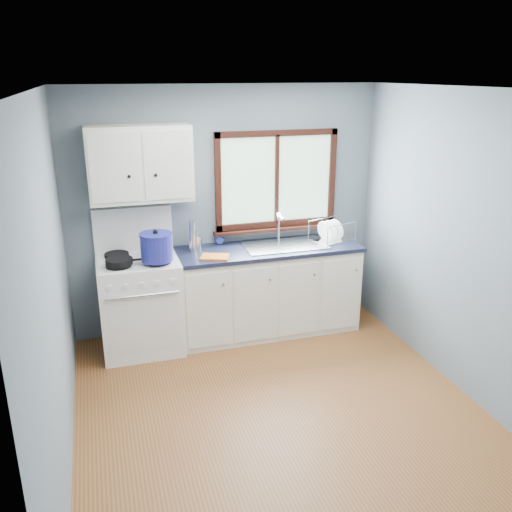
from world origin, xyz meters
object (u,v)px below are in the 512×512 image
object	(u,v)px
sink	(285,251)
utensil_crock	(196,242)
gas_range	(140,302)
skillet	(119,261)
stockpot	(156,247)
dish_rack	(331,235)
base_cabinets	(268,294)
thermos	(192,236)

from	to	relation	value
sink	utensil_crock	world-z (taller)	utensil_crock
gas_range	utensil_crock	world-z (taller)	gas_range
skillet	utensil_crock	bearing A→B (deg)	24.08
skillet	stockpot	size ratio (longest dim) A/B	1.11
sink	skillet	size ratio (longest dim) A/B	2.30
stockpot	skillet	bearing A→B (deg)	179.82
dish_rack	base_cabinets	bearing A→B (deg)	165.32
sink	dish_rack	world-z (taller)	sink
thermos	skillet	bearing A→B (deg)	-158.95
gas_range	dish_rack	size ratio (longest dim) A/B	2.73
gas_range	stockpot	distance (m)	0.65
dish_rack	skillet	bearing A→B (deg)	167.51
gas_range	skillet	world-z (taller)	gas_range
gas_range	base_cabinets	bearing A→B (deg)	0.82
gas_range	thermos	world-z (taller)	gas_range
base_cabinets	skillet	distance (m)	1.59
dish_rack	utensil_crock	bearing A→B (deg)	157.11
utensil_crock	thermos	world-z (taller)	utensil_crock
skillet	dish_rack	world-z (taller)	dish_rack
stockpot	utensil_crock	world-z (taller)	utensil_crock
skillet	thermos	xyz separation A→B (m)	(0.72, 0.28, 0.09)
skillet	thermos	distance (m)	0.78
stockpot	dish_rack	size ratio (longest dim) A/B	0.66
skillet	thermos	size ratio (longest dim) A/B	1.15
gas_range	base_cabinets	distance (m)	1.31
stockpot	thermos	bearing A→B (deg)	35.99
stockpot	base_cabinets	bearing A→B (deg)	9.66
base_cabinets	stockpot	size ratio (longest dim) A/B	5.63
base_cabinets	utensil_crock	bearing A→B (deg)	167.82
utensil_crock	dish_rack	bearing A→B (deg)	-4.01
sink	dish_rack	bearing A→B (deg)	5.65
sink	base_cabinets	bearing A→B (deg)	179.87
dish_rack	thermos	bearing A→B (deg)	159.89
gas_range	dish_rack	distance (m)	2.08
base_cabinets	sink	xyz separation A→B (m)	(0.18, -0.00, 0.45)
sink	stockpot	distance (m)	1.35
base_cabinets	dish_rack	xyz separation A→B (m)	(0.72, 0.05, 0.57)
gas_range	sink	world-z (taller)	gas_range
base_cabinets	skillet	world-z (taller)	skillet
skillet	utensil_crock	xyz separation A→B (m)	(0.77, 0.34, 0.01)
stockpot	thermos	xyz separation A→B (m)	(0.38, 0.28, -0.01)
thermos	dish_rack	bearing A→B (deg)	-1.23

